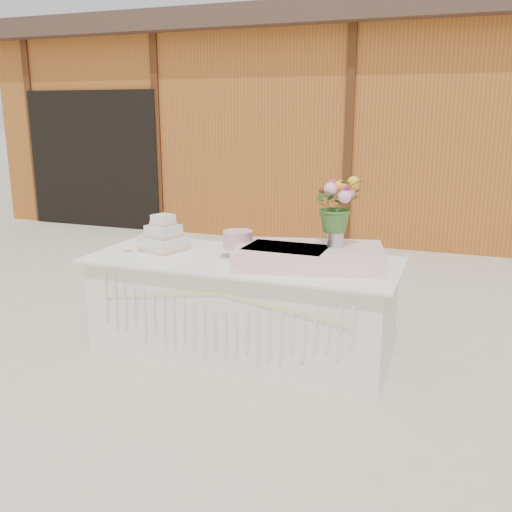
# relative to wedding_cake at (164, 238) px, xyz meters

# --- Properties ---
(ground) EXTENTS (80.00, 80.00, 0.00)m
(ground) POSITION_rel_wedding_cake_xyz_m (0.71, -0.05, -0.87)
(ground) COLOR beige
(ground) RESTS_ON ground
(barn) EXTENTS (12.60, 4.60, 3.30)m
(barn) POSITION_rel_wedding_cake_xyz_m (0.70, 5.95, 0.81)
(barn) COLOR #AA5523
(barn) RESTS_ON ground
(cake_table) EXTENTS (2.40, 1.00, 0.77)m
(cake_table) POSITION_rel_wedding_cake_xyz_m (0.71, -0.05, -0.48)
(cake_table) COLOR silver
(cake_table) RESTS_ON ground
(wedding_cake) EXTENTS (0.41, 0.41, 0.29)m
(wedding_cake) POSITION_rel_wedding_cake_xyz_m (0.00, 0.00, 0.00)
(wedding_cake) COLOR silver
(wedding_cake) RESTS_ON cake_table
(pink_cake_stand) EXTENTS (0.29, 0.29, 0.21)m
(pink_cake_stand) POSITION_rel_wedding_cake_xyz_m (0.66, -0.02, 0.02)
(pink_cake_stand) COLOR white
(pink_cake_stand) RESTS_ON cake_table
(satin_runner) EXTENTS (1.19, 0.85, 0.14)m
(satin_runner) POSITION_rel_wedding_cake_xyz_m (1.24, -0.05, -0.03)
(satin_runner) COLOR #FFD3CD
(satin_runner) RESTS_ON cake_table
(flower_vase) EXTENTS (0.12, 0.12, 0.16)m
(flower_vase) POSITION_rel_wedding_cake_xyz_m (1.41, 0.02, 0.12)
(flower_vase) COLOR #BBBBC0
(flower_vase) RESTS_ON satin_runner
(bouquet) EXTENTS (0.46, 0.45, 0.39)m
(bouquet) POSITION_rel_wedding_cake_xyz_m (1.41, 0.02, 0.40)
(bouquet) COLOR #3D692A
(bouquet) RESTS_ON flower_vase
(loose_flowers) EXTENTS (0.14, 0.34, 0.02)m
(loose_flowers) POSITION_rel_wedding_cake_xyz_m (-0.26, -0.04, -0.09)
(loose_flowers) COLOR pink
(loose_flowers) RESTS_ON cake_table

